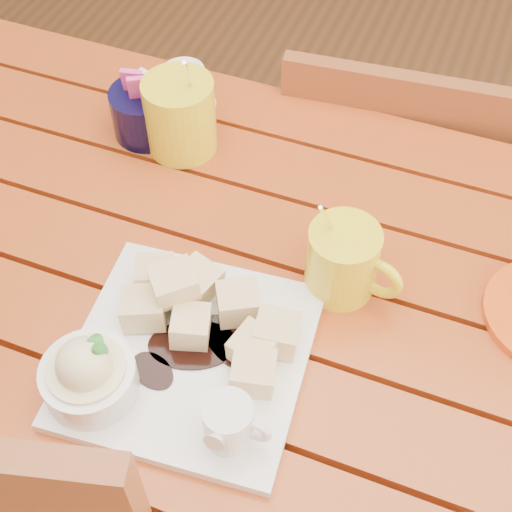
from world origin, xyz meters
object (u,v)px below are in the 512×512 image
at_px(table, 222,331).
at_px(dessert_plate, 168,354).
at_px(coffee_mug_left, 178,114).
at_px(chair_far, 386,195).
at_px(coffee_mug_right, 344,261).

height_order(table, dessert_plate, dessert_plate).
xyz_separation_m(table, dessert_plate, (-0.01, -0.13, 0.14)).
distance_m(coffee_mug_left, chair_far, 0.54).
bearing_deg(table, chair_far, 76.28).
height_order(table, chair_far, chair_far).
bearing_deg(coffee_mug_left, dessert_plate, -58.20).
distance_m(table, coffee_mug_left, 0.31).
relative_size(table, chair_far, 1.47).
distance_m(table, coffee_mug_right, 0.22).
bearing_deg(dessert_plate, coffee_mug_left, 113.03).
bearing_deg(coffee_mug_right, dessert_plate, -117.35).
xyz_separation_m(coffee_mug_right, chair_far, (-0.02, 0.46, -0.34)).
bearing_deg(coffee_mug_right, chair_far, 104.05).
distance_m(table, dessert_plate, 0.19).
height_order(dessert_plate, chair_far, dessert_plate).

